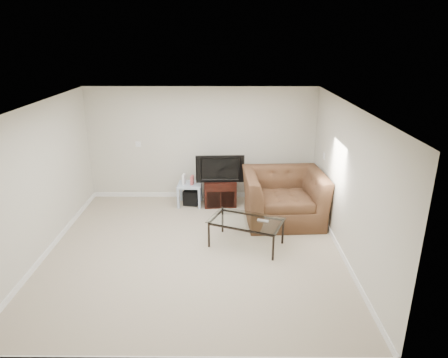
{
  "coord_description": "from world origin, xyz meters",
  "views": [
    {
      "loc": [
        0.54,
        -6.03,
        3.5
      ],
      "look_at": [
        0.5,
        1.2,
        0.9
      ],
      "focal_mm": 32.0,
      "sensor_mm": 36.0,
      "label": 1
    }
  ],
  "objects_px": {
    "coffee_table": "(246,233)",
    "tv_stand": "(220,192)",
    "television": "(220,167)",
    "recliner": "(284,189)",
    "subwoofer": "(192,197)",
    "side_table": "(190,194)"
  },
  "relations": [
    {
      "from": "side_table",
      "to": "subwoofer",
      "type": "distance_m",
      "value": 0.08
    },
    {
      "from": "subwoofer",
      "to": "recliner",
      "type": "xyz_separation_m",
      "value": [
        1.9,
        -0.79,
        0.5
      ]
    },
    {
      "from": "television",
      "to": "side_table",
      "type": "bearing_deg",
      "value": 174.34
    },
    {
      "from": "side_table",
      "to": "recliner",
      "type": "bearing_deg",
      "value": -21.87
    },
    {
      "from": "tv_stand",
      "to": "television",
      "type": "height_order",
      "value": "television"
    },
    {
      "from": "side_table",
      "to": "subwoofer",
      "type": "xyz_separation_m",
      "value": [
        0.03,
        0.02,
        -0.07
      ]
    },
    {
      "from": "subwoofer",
      "to": "television",
      "type": "bearing_deg",
      "value": -4.34
    },
    {
      "from": "television",
      "to": "subwoofer",
      "type": "xyz_separation_m",
      "value": [
        -0.63,
        0.05,
        -0.7
      ]
    },
    {
      "from": "television",
      "to": "coffee_table",
      "type": "height_order",
      "value": "television"
    },
    {
      "from": "television",
      "to": "recliner",
      "type": "xyz_separation_m",
      "value": [
        1.27,
        -0.75,
        -0.19
      ]
    },
    {
      "from": "subwoofer",
      "to": "coffee_table",
      "type": "distance_m",
      "value": 2.14
    },
    {
      "from": "television",
      "to": "recliner",
      "type": "relative_size",
      "value": 0.62
    },
    {
      "from": "tv_stand",
      "to": "coffee_table",
      "type": "distance_m",
      "value": 1.87
    },
    {
      "from": "side_table",
      "to": "subwoofer",
      "type": "bearing_deg",
      "value": 31.84
    },
    {
      "from": "coffee_table",
      "to": "side_table",
      "type": "bearing_deg",
      "value": 122.32
    },
    {
      "from": "tv_stand",
      "to": "television",
      "type": "xyz_separation_m",
      "value": [
        0.0,
        -0.03,
        0.58
      ]
    },
    {
      "from": "recliner",
      "to": "television",
      "type": "bearing_deg",
      "value": 146.27
    },
    {
      "from": "tv_stand",
      "to": "recliner",
      "type": "distance_m",
      "value": 1.54
    },
    {
      "from": "tv_stand",
      "to": "coffee_table",
      "type": "xyz_separation_m",
      "value": [
        0.49,
        -1.81,
        -0.04
      ]
    },
    {
      "from": "recliner",
      "to": "coffee_table",
      "type": "height_order",
      "value": "recliner"
    },
    {
      "from": "coffee_table",
      "to": "tv_stand",
      "type": "bearing_deg",
      "value": 105.18
    },
    {
      "from": "coffee_table",
      "to": "recliner",
      "type": "bearing_deg",
      "value": 52.79
    }
  ]
}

